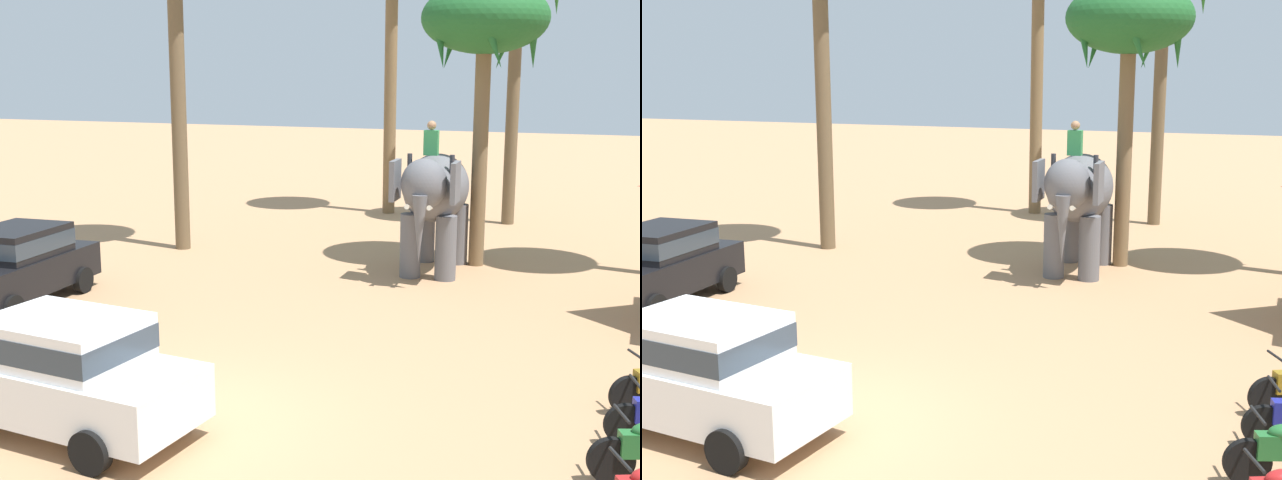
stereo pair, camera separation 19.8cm
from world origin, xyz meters
TOP-DOWN VIEW (x-y plane):
  - ground_plane at (0.00, 0.00)m, footprint 120.00×120.00m
  - car_sedan_foreground at (-1.25, -0.96)m, footprint 4.23×2.15m
  - car_parked_far_side at (-6.49, 4.11)m, footprint 2.09×4.21m
  - elephant_with_mahout at (1.33, 10.33)m, footprint 1.77×3.92m
  - palm_tree_far_back at (2.20, 11.54)m, footprint 3.20×3.20m

SIDE VIEW (x-z plane):
  - ground_plane at x=0.00m, z-range 0.00..0.00m
  - car_sedan_foreground at x=-1.25m, z-range 0.08..1.78m
  - car_parked_far_side at x=-6.49m, z-range 0.08..1.78m
  - elephant_with_mahout at x=1.33m, z-range 0.05..3.93m
  - palm_tree_far_back at x=2.20m, z-range 2.55..9.81m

